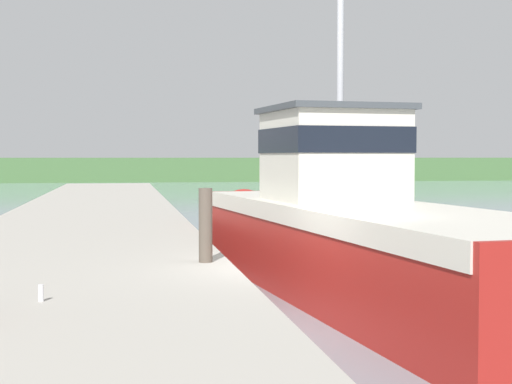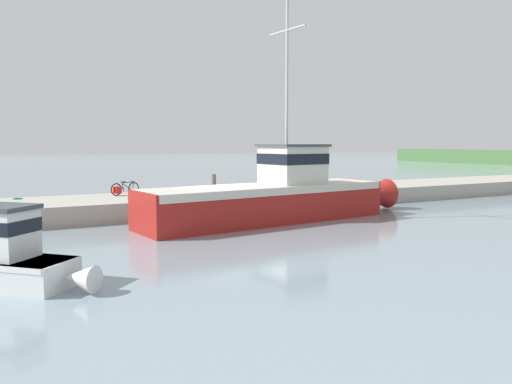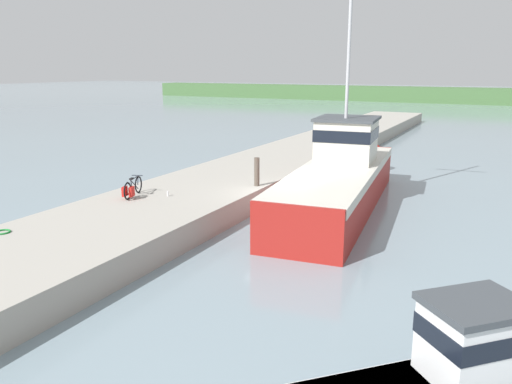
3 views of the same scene
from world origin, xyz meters
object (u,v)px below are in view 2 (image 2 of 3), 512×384
fishing_boat_main (278,194)px  water_bottle_by_bike (142,195)px  mooring_post (214,186)px  bicycle_touring (123,189)px

fishing_boat_main → water_bottle_by_bike: size_ratio=74.46×
mooring_post → water_bottle_by_bike: 3.93m
water_bottle_by_bike → fishing_boat_main: bearing=44.4°
fishing_boat_main → bicycle_touring: 8.82m
bicycle_touring → mooring_post: (3.44, 3.90, 0.27)m
bicycle_touring → water_bottle_by_bike: bicycle_touring is taller
fishing_boat_main → water_bottle_by_bike: bearing=-142.0°
fishing_boat_main → bicycle_touring: size_ratio=8.93×
mooring_post → water_bottle_by_bike: bearing=-126.2°
fishing_boat_main → mooring_post: (-3.04, -2.08, 0.27)m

